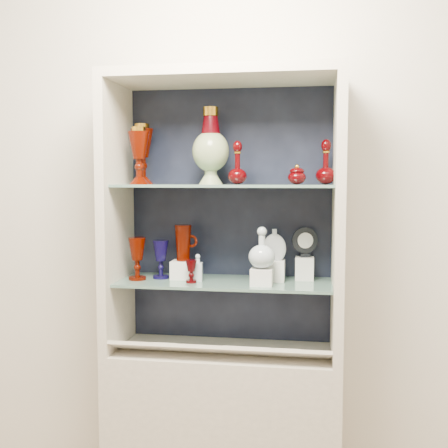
% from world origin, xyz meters
% --- Properties ---
extents(wall_back, '(3.50, 0.02, 2.80)m').
position_xyz_m(wall_back, '(0.00, 1.75, 1.40)').
color(wall_back, beige).
rests_on(wall_back, ground).
extents(cabinet_base, '(1.00, 0.40, 0.75)m').
position_xyz_m(cabinet_base, '(0.00, 1.53, 0.38)').
color(cabinet_base, beige).
rests_on(cabinet_base, ground).
extents(cabinet_back_panel, '(0.98, 0.02, 1.15)m').
position_xyz_m(cabinet_back_panel, '(0.00, 1.72, 1.32)').
color(cabinet_back_panel, black).
rests_on(cabinet_back_panel, cabinet_base).
extents(cabinet_side_left, '(0.04, 0.40, 1.15)m').
position_xyz_m(cabinet_side_left, '(-0.48, 1.53, 1.32)').
color(cabinet_side_left, beige).
rests_on(cabinet_side_left, cabinet_base).
extents(cabinet_side_right, '(0.04, 0.40, 1.15)m').
position_xyz_m(cabinet_side_right, '(0.48, 1.53, 1.32)').
color(cabinet_side_right, beige).
rests_on(cabinet_side_right, cabinet_base).
extents(cabinet_top_cap, '(1.00, 0.40, 0.04)m').
position_xyz_m(cabinet_top_cap, '(0.00, 1.53, 1.92)').
color(cabinet_top_cap, beige).
rests_on(cabinet_top_cap, cabinet_side_left).
extents(shelf_lower, '(0.92, 0.34, 0.01)m').
position_xyz_m(shelf_lower, '(0.00, 1.55, 1.04)').
color(shelf_lower, slate).
rests_on(shelf_lower, cabinet_side_left).
extents(shelf_upper, '(0.92, 0.34, 0.01)m').
position_xyz_m(shelf_upper, '(0.00, 1.55, 1.46)').
color(shelf_upper, slate).
rests_on(shelf_upper, cabinet_side_left).
extents(label_ledge, '(0.92, 0.17, 0.09)m').
position_xyz_m(label_ledge, '(0.00, 1.42, 0.78)').
color(label_ledge, beige).
rests_on(label_ledge, cabinet_base).
extents(label_card_0, '(0.10, 0.06, 0.03)m').
position_xyz_m(label_card_0, '(-0.23, 1.42, 0.80)').
color(label_card_0, white).
rests_on(label_card_0, label_ledge).
extents(label_card_1, '(0.10, 0.06, 0.03)m').
position_xyz_m(label_card_1, '(0.28, 1.42, 0.80)').
color(label_card_1, white).
rests_on(label_card_1, label_ledge).
extents(label_card_2, '(0.10, 0.06, 0.03)m').
position_xyz_m(label_card_2, '(0.07, 1.42, 0.80)').
color(label_card_2, white).
rests_on(label_card_2, label_ledge).
extents(label_card_3, '(0.10, 0.06, 0.03)m').
position_xyz_m(label_card_3, '(0.17, 1.42, 0.80)').
color(label_card_3, white).
rests_on(label_card_3, label_ledge).
extents(pedestal_lamp_left, '(0.10, 0.10, 0.25)m').
position_xyz_m(pedestal_lamp_left, '(-0.37, 1.51, 1.59)').
color(pedestal_lamp_left, '#470B00').
rests_on(pedestal_lamp_left, shelf_upper).
extents(pedestal_lamp_right, '(0.12, 0.12, 0.27)m').
position_xyz_m(pedestal_lamp_right, '(-0.39, 1.61, 1.60)').
color(pedestal_lamp_right, '#470B00').
rests_on(pedestal_lamp_right, shelf_upper).
extents(enamel_urn, '(0.20, 0.20, 0.33)m').
position_xyz_m(enamel_urn, '(-0.06, 1.56, 1.63)').
color(enamel_urn, '#124B1A').
rests_on(enamel_urn, shelf_upper).
extents(ruby_decanter_a, '(0.08, 0.08, 0.21)m').
position_xyz_m(ruby_decanter_a, '(0.06, 1.53, 1.57)').
color(ruby_decanter_a, '#400001').
rests_on(ruby_decanter_a, shelf_upper).
extents(ruby_decanter_b, '(0.11, 0.11, 0.20)m').
position_xyz_m(ruby_decanter_b, '(0.43, 1.59, 1.57)').
color(ruby_decanter_b, '#400001').
rests_on(ruby_decanter_b, shelf_upper).
extents(lidded_bowl, '(0.10, 0.10, 0.08)m').
position_xyz_m(lidded_bowl, '(0.31, 1.51, 1.51)').
color(lidded_bowl, '#400001').
rests_on(lidded_bowl, shelf_upper).
extents(cobalt_goblet, '(0.07, 0.07, 0.17)m').
position_xyz_m(cobalt_goblet, '(-0.29, 1.57, 1.13)').
color(cobalt_goblet, '#0E093A').
rests_on(cobalt_goblet, shelf_lower).
extents(ruby_goblet_tall, '(0.09, 0.09, 0.19)m').
position_xyz_m(ruby_goblet_tall, '(-0.38, 1.52, 1.14)').
color(ruby_goblet_tall, '#470B00').
rests_on(ruby_goblet_tall, shelf_lower).
extents(ruby_goblet_small, '(0.05, 0.05, 0.10)m').
position_xyz_m(ruby_goblet_small, '(-0.14, 1.49, 1.10)').
color(ruby_goblet_small, '#400001').
rests_on(ruby_goblet_small, shelf_lower).
extents(riser_ruby_pitcher, '(0.10, 0.10, 0.08)m').
position_xyz_m(riser_ruby_pitcher, '(-0.19, 1.57, 1.09)').
color(riser_ruby_pitcher, silver).
rests_on(riser_ruby_pitcher, shelf_lower).
extents(ruby_pitcher, '(0.13, 0.09, 0.16)m').
position_xyz_m(ruby_pitcher, '(-0.19, 1.57, 1.21)').
color(ruby_pitcher, '#470B00').
rests_on(ruby_pitcher, riser_ruby_pitcher).
extents(clear_square_bottle, '(0.04, 0.04, 0.12)m').
position_xyz_m(clear_square_bottle, '(-0.12, 1.53, 1.11)').
color(clear_square_bottle, '#ADC0C9').
rests_on(clear_square_bottle, shelf_lower).
extents(riser_flat_flask, '(0.09, 0.09, 0.09)m').
position_xyz_m(riser_flat_flask, '(0.21, 1.59, 1.09)').
color(riser_flat_flask, silver).
rests_on(riser_flat_flask, shelf_lower).
extents(flat_flask, '(0.10, 0.05, 0.14)m').
position_xyz_m(flat_flask, '(0.21, 1.59, 1.21)').
color(flat_flask, silver).
rests_on(flat_flask, riser_flat_flask).
extents(riser_clear_round_decanter, '(0.09, 0.09, 0.07)m').
position_xyz_m(riser_clear_round_decanter, '(0.17, 1.48, 1.08)').
color(riser_clear_round_decanter, silver).
rests_on(riser_clear_round_decanter, shelf_lower).
extents(clear_round_decanter, '(0.12, 0.12, 0.17)m').
position_xyz_m(clear_round_decanter, '(0.17, 1.48, 1.20)').
color(clear_round_decanter, '#ADC0C9').
rests_on(clear_round_decanter, riser_clear_round_decanter).
extents(riser_cameo_medallion, '(0.08, 0.08, 0.10)m').
position_xyz_m(riser_cameo_medallion, '(0.34, 1.64, 1.10)').
color(riser_cameo_medallion, silver).
rests_on(riser_cameo_medallion, shelf_lower).
extents(cameo_medallion, '(0.12, 0.07, 0.14)m').
position_xyz_m(cameo_medallion, '(0.34, 1.64, 1.22)').
color(cameo_medallion, black).
rests_on(cameo_medallion, riser_cameo_medallion).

